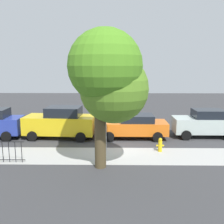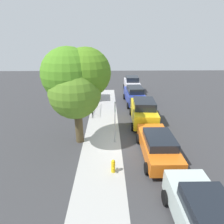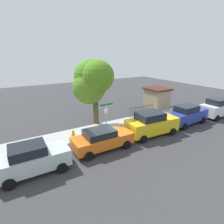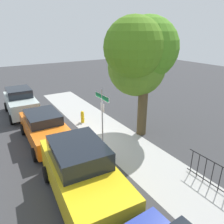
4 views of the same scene
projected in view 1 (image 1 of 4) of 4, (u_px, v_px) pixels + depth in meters
name	position (u px, v px, depth m)	size (l,w,h in m)	color
ground_plane	(114.00, 148.00, 14.71)	(60.00, 60.00, 0.00)	#38383A
sidewalk_strip	(77.00, 155.00, 13.46)	(24.00, 2.60, 0.00)	#A8A7A4
street_sign	(106.00, 116.00, 13.96)	(1.34, 0.07, 2.96)	#9EA0A5
shade_tree	(107.00, 74.00, 11.23)	(3.66, 4.12, 6.33)	#4E4028
car_silver	(205.00, 123.00, 16.89)	(4.08, 1.97, 1.85)	#B5C4C0
car_orange	(133.00, 126.00, 16.61)	(4.48, 2.04, 1.57)	orange
car_yellow	(61.00, 122.00, 16.64)	(4.69, 2.33, 2.07)	yellow
fire_hydrant	(160.00, 145.00, 14.02)	(0.42, 0.22, 0.78)	yellow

